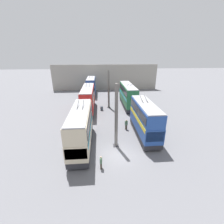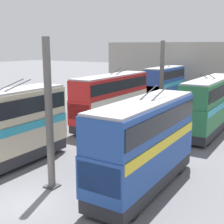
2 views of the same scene
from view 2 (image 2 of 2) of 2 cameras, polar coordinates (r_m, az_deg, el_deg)
The scene contains 11 objects.
ground_plane at distance 17.72m, azimuth -15.70°, elevation -15.55°, with size 240.00×240.00×0.00m, color slate.
depot_back_wall at distance 49.12m, azimuth 17.74°, elevation 7.08°, with size 0.50×36.00×8.60m.
support_column_near at distance 17.69m, azimuth -11.43°, elevation -1.01°, with size 0.76×0.76×8.55m.
support_column_far at distance 31.08m, azimuth 9.01°, elevation 4.65°, with size 0.76×0.76×8.55m.
bus_left_near at distance 17.63m, azimuth 5.99°, elevation -5.05°, with size 9.32×2.54×5.75m.
bus_left_far at distance 30.68m, azimuth 17.56°, elevation 1.79°, with size 11.47×2.54×5.74m.
bus_right_near at distance 21.56m, azimuth -19.55°, elevation -2.39°, with size 10.07×2.54×5.82m.
bus_right_mid at distance 31.75m, azimuth -0.02°, elevation 2.77°, with size 11.21×2.54×5.82m.
bus_right_far at distance 44.23m, azimuth 9.63°, elevation 5.22°, with size 9.09×2.54×5.79m.
person_by_left_row at distance 20.94m, azimuth 2.19°, elevation -7.85°, with size 0.35×0.47×1.78m.
oil_drum at distance 30.81m, azimuth 4.55°, elevation -2.28°, with size 0.63×0.63×0.94m.
Camera 2 is at (-10.41, -11.84, 8.07)m, focal length 50.00 mm.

